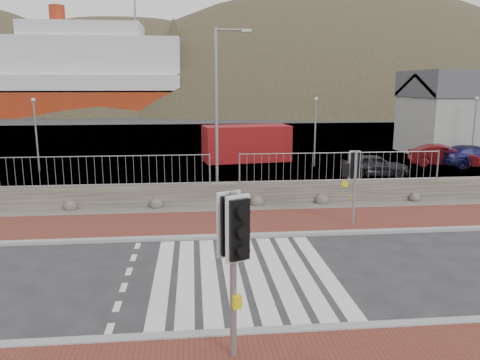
{
  "coord_description": "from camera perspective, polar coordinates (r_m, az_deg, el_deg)",
  "views": [
    {
      "loc": [
        -1.25,
        -11.32,
        4.83
      ],
      "look_at": [
        0.2,
        3.0,
        1.89
      ],
      "focal_mm": 35.0,
      "sensor_mm": 36.0,
      "label": 1
    }
  ],
  "objects": [
    {
      "name": "quay",
      "position": [
        39.54,
        -3.93,
        4.49
      ],
      "size": [
        120.0,
        40.0,
        0.5
      ],
      "primitive_type": "cube",
      "color": "#4C4C4F",
      "rests_on": "ground"
    },
    {
      "name": "shipping_container",
      "position": [
        30.18,
        0.78,
        4.5
      ],
      "size": [
        5.74,
        3.04,
        2.28
      ],
      "primitive_type": "cube",
      "rotation": [
        0.0,
        0.0,
        0.14
      ],
      "color": "maroon",
      "rests_on": "ground"
    },
    {
      "name": "sidewalk_far",
      "position": [
        16.58,
        -1.21,
        -5.27
      ],
      "size": [
        40.0,
        3.0,
        0.08
      ],
      "primitive_type": "cube",
      "color": "brown",
      "rests_on": "ground"
    },
    {
      "name": "car_c",
      "position": [
        31.38,
        26.59,
        2.64
      ],
      "size": [
        4.53,
        2.06,
        1.29
      ],
      "primitive_type": "imported",
      "rotation": [
        0.0,
        0.0,
        1.63
      ],
      "color": "#161542",
      "rests_on": "ground"
    },
    {
      "name": "stone_wall",
      "position": [
        19.17,
        -1.89,
        -1.69
      ],
      "size": [
        40.0,
        0.6,
        0.9
      ],
      "primitive_type": "cube",
      "color": "#4B453E",
      "rests_on": "ground"
    },
    {
      "name": "ferry",
      "position": [
        82.61,
        -22.68,
        11.03
      ],
      "size": [
        50.0,
        16.0,
        20.0
      ],
      "color": "maroon",
      "rests_on": "ground"
    },
    {
      "name": "kerb_near",
      "position": [
        9.68,
        2.53,
        -18.08
      ],
      "size": [
        40.0,
        0.25,
        0.12
      ],
      "primitive_type": "cube",
      "color": "gray",
      "rests_on": "ground"
    },
    {
      "name": "car_a",
      "position": [
        26.13,
        16.11,
        1.75
      ],
      "size": [
        3.65,
        1.82,
        1.19
      ],
      "primitive_type": "imported",
      "rotation": [
        0.0,
        0.0,
        1.45
      ],
      "color": "black",
      "rests_on": "ground"
    },
    {
      "name": "streetlight",
      "position": [
        19.48,
        -2.53,
        9.02
      ],
      "size": [
        1.5,
        0.21,
        7.08
      ],
      "rotation": [
        0.0,
        0.0,
        0.04
      ],
      "color": "gray",
      "rests_on": "ground"
    },
    {
      "name": "gravel_strip",
      "position": [
        18.5,
        -1.71,
        -3.52
      ],
      "size": [
        40.0,
        1.5,
        0.06
      ],
      "primitive_type": "cube",
      "color": "#59544C",
      "rests_on": "ground"
    },
    {
      "name": "zebra_crossing",
      "position": [
        12.37,
        0.49,
        -11.43
      ],
      "size": [
        4.62,
        5.6,
        0.01
      ],
      "color": "silver",
      "rests_on": "ground"
    },
    {
      "name": "water",
      "position": [
        74.39,
        -4.85,
        7.77
      ],
      "size": [
        220.0,
        50.0,
        0.05
      ],
      "primitive_type": "cube",
      "color": "#3F4C54",
      "rests_on": "ground"
    },
    {
      "name": "kerb_far",
      "position": [
        15.15,
        -0.75,
        -6.87
      ],
      "size": [
        40.0,
        0.25,
        0.12
      ],
      "primitive_type": "cube",
      "color": "gray",
      "rests_on": "ground"
    },
    {
      "name": "traffic_signal_far",
      "position": [
        16.33,
        13.75,
        0.95
      ],
      "size": [
        0.64,
        0.25,
        2.66
      ],
      "rotation": [
        0.0,
        0.0,
        3.08
      ],
      "color": "gray",
      "rests_on": "ground"
    },
    {
      "name": "traffic_signal_near",
      "position": [
        8.03,
        -0.85,
        -7.45
      ],
      "size": [
        0.51,
        0.42,
        3.08
      ],
      "rotation": [
        0.0,
        0.0,
        0.42
      ],
      "color": "gray",
      "rests_on": "ground"
    },
    {
      "name": "railing",
      "position": [
        18.76,
        -1.88,
        2.29
      ],
      "size": [
        18.07,
        0.07,
        1.22
      ],
      "color": "gray",
      "rests_on": "stone_wall"
    },
    {
      "name": "ground",
      "position": [
        12.37,
        0.49,
        -11.45
      ],
      "size": [
        220.0,
        220.0,
        0.0
      ],
      "primitive_type": "plane",
      "color": "#28282B",
      "rests_on": "ground"
    },
    {
      "name": "hills_backdrop",
      "position": [
        103.38,
        -1.13,
        -4.12
      ],
      "size": [
        254.0,
        90.0,
        100.0
      ],
      "color": "#2D2F1C",
      "rests_on": "ground"
    },
    {
      "name": "car_b",
      "position": [
        30.66,
        23.53,
        2.73
      ],
      "size": [
        4.16,
        2.57,
        1.3
      ],
      "primitive_type": "imported",
      "rotation": [
        0.0,
        0.0,
        1.24
      ],
      "color": "#530B0E",
      "rests_on": "ground"
    }
  ]
}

